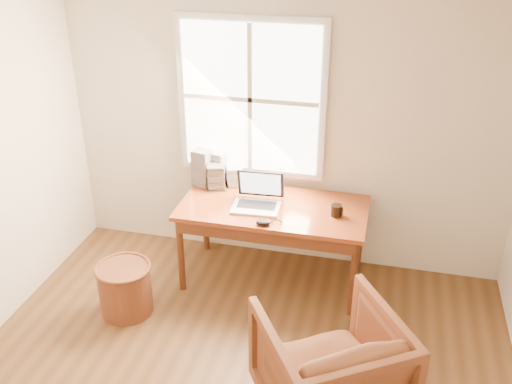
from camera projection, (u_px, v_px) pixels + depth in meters
room_shell at (210, 251)px, 3.21m from camera, size 4.04×4.54×2.64m
desk at (273, 208)px, 4.89m from camera, size 1.60×0.80×0.04m
armchair at (329, 366)px, 3.68m from camera, size 1.17×1.18×0.79m
wicker_stool at (125, 289)px, 4.71m from camera, size 0.52×0.52×0.43m
laptop at (256, 194)px, 4.77m from camera, size 0.39×0.41×0.27m
mouse at (263, 223)px, 4.58m from camera, size 0.13×0.08×0.04m
coffee_mug at (336, 211)px, 4.70m from camera, size 0.10×0.10×0.10m
cd_stack_a at (217, 167)px, 5.24m from camera, size 0.18×0.16×0.30m
cd_stack_b at (216, 177)px, 5.12m from camera, size 0.18×0.17×0.23m
cd_stack_c at (202, 168)px, 5.17m from camera, size 0.17×0.16×0.34m
cd_stack_d at (235, 176)px, 5.20m from camera, size 0.18×0.17×0.18m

